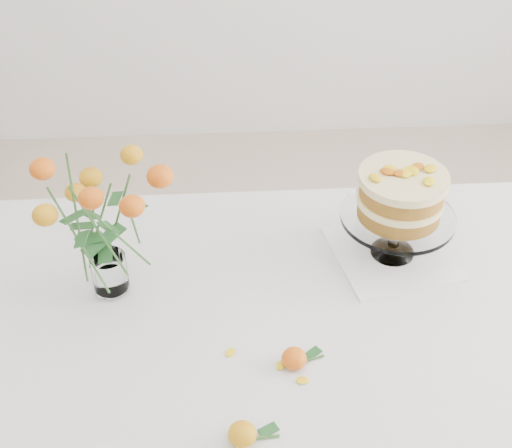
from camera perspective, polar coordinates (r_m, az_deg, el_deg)
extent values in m
cube|color=tan|center=(1.58, 2.23, -7.99)|extent=(1.40, 0.90, 0.04)
cylinder|color=tan|center=(2.16, -15.77, -8.09)|extent=(0.06, 0.06, 0.71)
cylinder|color=tan|center=(2.23, 17.30, -6.62)|extent=(0.06, 0.06, 0.71)
cube|color=silver|center=(1.56, 2.26, -7.41)|extent=(1.42, 0.92, 0.01)
cube|color=silver|center=(1.97, 0.97, 0.18)|extent=(1.42, 0.01, 0.20)
cube|color=white|center=(1.73, 10.80, -2.36)|extent=(0.32, 0.32, 0.01)
cylinder|color=white|center=(1.69, 11.07, -0.68)|extent=(0.03, 0.03, 0.08)
cylinder|color=white|center=(1.66, 11.26, 0.60)|extent=(0.26, 0.26, 0.01)
cylinder|color=#955A21|center=(1.64, 11.37, 1.26)|extent=(0.24, 0.24, 0.04)
cylinder|color=#FFE3A4|center=(1.63, 11.49, 2.02)|extent=(0.25, 0.25, 0.02)
cylinder|color=#955A21|center=(1.61, 11.61, 2.80)|extent=(0.24, 0.24, 0.04)
cylinder|color=#FFE3A4|center=(1.59, 11.74, 3.62)|extent=(0.25, 0.25, 0.02)
cylinder|color=white|center=(1.64, -11.41, -5.09)|extent=(0.06, 0.06, 0.01)
cylinder|color=white|center=(1.61, -11.63, -3.82)|extent=(0.08, 0.08, 0.09)
ellipsoid|color=gold|center=(1.34, -1.12, -16.46)|extent=(0.05, 0.05, 0.05)
cylinder|color=#326227|center=(1.36, 0.52, -16.76)|extent=(0.06, 0.01, 0.01)
ellipsoid|color=orange|center=(1.45, 3.06, -10.69)|extent=(0.05, 0.05, 0.04)
cylinder|color=#326227|center=(1.47, 4.34, -10.80)|extent=(0.06, 0.02, 0.01)
ellipsoid|color=yellow|center=(1.48, -2.08, -10.25)|extent=(0.03, 0.02, 0.00)
ellipsoid|color=yellow|center=(1.46, 1.97, -11.26)|extent=(0.03, 0.02, 0.00)
ellipsoid|color=yellow|center=(1.44, 3.73, -12.39)|extent=(0.03, 0.02, 0.00)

